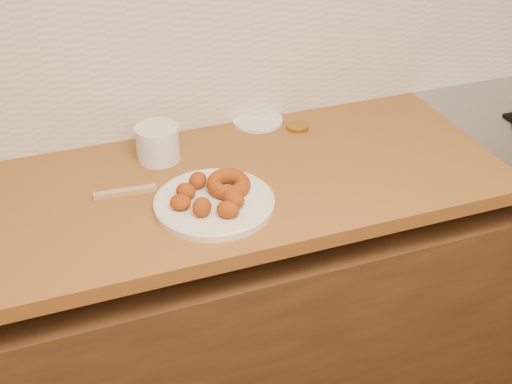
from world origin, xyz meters
TOP-DOWN VIEW (x-y plane):
  - base_cabinet at (0.00, 1.69)m, footprint 3.60×0.60m
  - butcher_block at (-0.65, 1.69)m, footprint 2.30×0.62m
  - backsplash at (0.00, 1.99)m, footprint 3.60×0.02m
  - donut_plate at (-0.29, 1.58)m, footprint 0.29×0.29m
  - ring_donut at (-0.25, 1.61)m, footprint 0.15×0.15m
  - fried_dough_chunks at (-0.31, 1.56)m, footprint 0.19×0.21m
  - plastic_tub at (-0.37, 1.84)m, footprint 0.12×0.12m
  - tub_lid at (-0.04, 1.96)m, footprint 0.15×0.15m
  - brass_jar_lid at (0.05, 1.88)m, footprint 0.08×0.08m
  - wooden_utensil at (-0.49, 1.70)m, footprint 0.16×0.03m

SIDE VIEW (x-z plane):
  - base_cabinet at x=0.00m, z-range 0.00..0.77m
  - butcher_block at x=-0.65m, z-range 0.86..0.90m
  - tub_lid at x=-0.04m, z-range 0.90..0.91m
  - brass_jar_lid at x=0.05m, z-range 0.90..0.91m
  - wooden_utensil at x=-0.49m, z-range 0.90..0.91m
  - donut_plate at x=-0.29m, z-range 0.90..0.92m
  - ring_donut at x=-0.25m, z-range 0.91..0.96m
  - fried_dough_chunks at x=-0.31m, z-range 0.91..0.96m
  - plastic_tub at x=-0.37m, z-range 0.90..1.00m
  - backsplash at x=0.00m, z-range 0.90..1.50m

